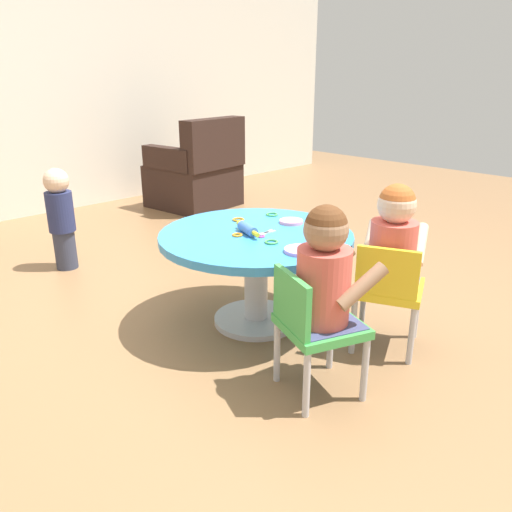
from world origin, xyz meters
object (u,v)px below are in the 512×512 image
child_chair_right (388,289)px  seated_child_left (325,271)px  seated_child_right (393,240)px  armchair_dark (197,175)px  toddler_standing (61,216)px  rolling_pin (248,229)px  craft_scissors (262,234)px  craft_table (256,253)px  child_chair_left (314,326)px

child_chair_right → seated_child_left: bearing=-179.9°
seated_child_left → seated_child_right: same height
seated_child_right → armchair_dark: armchair_dark is taller
child_chair_right → toddler_standing: (-0.60, 2.07, 0.05)m
seated_child_right → armchair_dark: 2.94m
rolling_pin → craft_scissors: size_ratio=1.65×
seated_child_left → rolling_pin: 0.66m
child_chair_right → rolling_pin: rolling_pin is taller
armchair_dark → toddler_standing: 1.80m
toddler_standing → craft_scissors: toddler_standing is taller
toddler_standing → rolling_pin: size_ratio=2.99×
craft_scissors → armchair_dark: bearing=59.2°
craft_table → armchair_dark: (1.30, 2.15, -0.08)m
craft_table → rolling_pin: rolling_pin is taller
child_chair_left → armchair_dark: size_ratio=0.63×
seated_child_left → armchair_dark: 3.17m
child_chair_left → seated_child_left: seated_child_left is taller
seated_child_left → armchair_dark: (1.54, 2.77, -0.22)m
seated_child_right → toddler_standing: size_ratio=0.76×
craft_scissors → seated_child_right: bearing=-63.1°
armchair_dark → craft_scissors: armchair_dark is taller
craft_table → seated_child_left: size_ratio=1.89×
seated_child_left → seated_child_right: bearing=2.0°
seated_child_left → seated_child_right: (0.51, 0.02, 0.00)m
craft_table → armchair_dark: armchair_dark is taller
rolling_pin → craft_scissors: bearing=-58.0°
seated_child_left → child_chair_right: bearing=0.1°
child_chair_left → armchair_dark: (1.58, 2.75, 0.00)m
craft_table → rolling_pin: 0.14m
toddler_standing → rolling_pin: 1.48m
child_chair_left → child_chair_right: size_ratio=1.00×
craft_table → toddler_standing: bearing=103.9°
armchair_dark → toddler_standing: size_ratio=1.26×
craft_table → child_chair_right: child_chair_right is taller
craft_table → child_chair_right: (0.24, -0.62, -0.08)m
seated_child_left → toddler_standing: 2.08m
toddler_standing → rolling_pin: (0.32, -1.44, 0.16)m
craft_table → craft_scissors: size_ratio=7.08×
child_chair_left → toddler_standing: size_ratio=0.80×
armchair_dark → rolling_pin: (-1.34, -2.13, 0.21)m
child_chair_right → child_chair_left: bearing=178.5°
seated_child_right → armchair_dark: size_ratio=0.60×
armchair_dark → toddler_standing: (-1.66, -0.70, 0.05)m
craft_table → craft_scissors: bearing=-95.1°
craft_scissors → child_chair_right: bearing=-66.7°
craft_table → child_chair_left: size_ratio=1.80×
seated_child_right → craft_scissors: bearing=116.9°
seated_child_right → armchair_dark: (1.02, 2.75, -0.22)m
child_chair_right → toddler_standing: 2.16m
child_chair_left → toddler_standing: 2.06m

